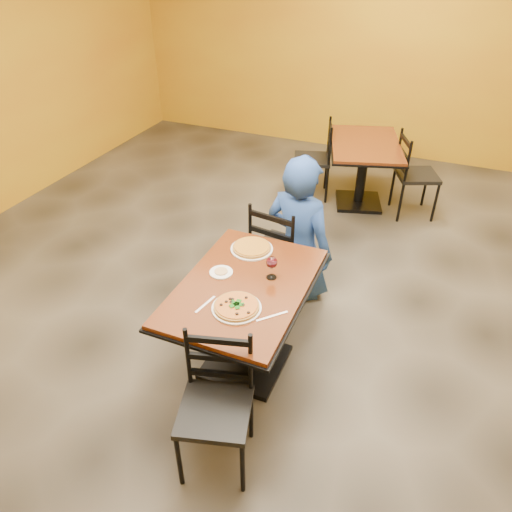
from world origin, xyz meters
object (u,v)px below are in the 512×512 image
at_px(wine_glass, 272,266).
at_px(side_plate, 221,272).
at_px(table_main, 245,307).
at_px(table_second, 364,159).
at_px(diner, 300,228).
at_px(plate_main, 237,308).
at_px(chair_second_right, 417,176).
at_px(chair_second_left, 312,160).
at_px(pizza_far, 252,247).
at_px(plate_far, 252,249).
at_px(chair_main_near, 215,412).
at_px(pizza_main, 237,306).
at_px(chair_main_far, 281,249).

bearing_deg(wine_glass, side_plate, -165.87).
distance_m(table_main, table_second, 2.84).
bearing_deg(diner, plate_main, 102.94).
bearing_deg(chair_second_right, chair_second_left, 67.26).
xyz_separation_m(chair_second_left, plate_main, (0.44, -3.07, 0.30)).
relative_size(pizza_far, wine_glass, 1.56).
height_order(table_main, plate_far, plate_far).
relative_size(table_main, plate_far, 3.97).
xyz_separation_m(plate_far, side_plate, (-0.08, -0.35, 0.00)).
relative_size(chair_main_near, chair_second_left, 0.97).
relative_size(table_main, wine_glass, 6.83).
relative_size(chair_second_left, plate_main, 2.93).
bearing_deg(plate_main, diner, 89.98).
bearing_deg(chair_second_right, chair_main_near, 147.03).
height_order(chair_second_left, plate_far, chair_second_left).
bearing_deg(chair_main_near, side_plate, 97.37).
bearing_deg(table_main, pizza_main, -77.22).
relative_size(table_main, chair_main_far, 1.33).
xyz_separation_m(table_main, chair_main_near, (0.16, -0.77, -0.11)).
relative_size(diner, side_plate, 7.98).
height_order(chair_main_far, wine_glass, wine_glass).
xyz_separation_m(chair_second_right, pizza_far, (-0.92, -2.43, 0.31)).
distance_m(chair_main_near, plate_far, 1.25).
relative_size(chair_second_right, wine_glass, 5.14).
bearing_deg(plate_main, wine_glass, 77.76).
xyz_separation_m(table_main, table_second, (0.21, 2.83, -0.00)).
bearing_deg(plate_main, chair_main_near, -79.34).
relative_size(chair_second_left, pizza_far, 3.24).
xyz_separation_m(table_main, chair_main_far, (-0.06, 0.90, -0.09)).
distance_m(chair_second_left, wine_glass, 2.77).
xyz_separation_m(table_second, plate_main, (-0.15, -3.07, 0.20)).
height_order(pizza_far, side_plate, pizza_far).
bearing_deg(chair_main_far, table_second, -89.57).
relative_size(chair_second_right, pizza_far, 3.30).
relative_size(table_main, table_second, 0.94).
distance_m(table_second, pizza_far, 2.46).
bearing_deg(table_main, wine_glass, 45.30).
height_order(plate_main, plate_far, same).
bearing_deg(pizza_main, chair_main_far, 95.73).
height_order(diner, wine_glass, diner).
relative_size(diner, pizza_main, 4.50).
relative_size(chair_main_far, diner, 0.73).
xyz_separation_m(chair_main_far, pizza_far, (-0.06, -0.50, 0.31)).
height_order(side_plate, wine_glass, wine_glass).
distance_m(plate_far, side_plate, 0.36).
height_order(diner, plate_far, diner).
bearing_deg(chair_main_near, plate_main, 85.06).
distance_m(chair_second_right, diner, 1.98).
bearing_deg(diner, table_second, -81.87).
bearing_deg(diner, chair_second_right, -99.40).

